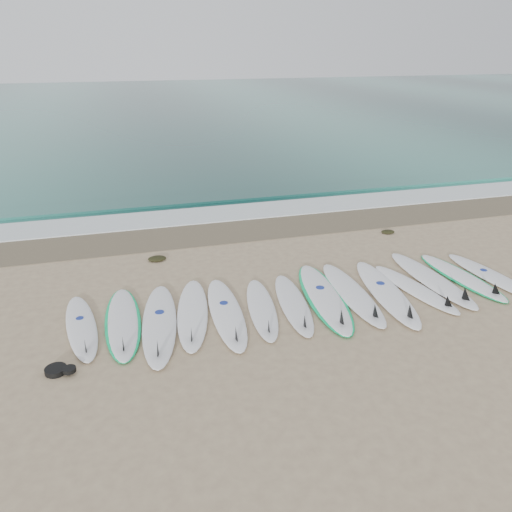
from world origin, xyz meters
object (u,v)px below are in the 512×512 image
object	(u,v)px
surfboard_13	(495,277)
leash_coil	(59,370)
surfboard_0	(82,328)
surfboard_7	(325,297)

from	to	relation	value
surfboard_13	leash_coil	bearing A→B (deg)	-179.76
surfboard_0	surfboard_7	size ratio (longest dim) A/B	0.80
surfboard_13	leash_coil	xyz separation A→B (m)	(-8.45, -0.91, -0.01)
surfboard_0	surfboard_13	size ratio (longest dim) A/B	0.93
surfboard_0	leash_coil	bearing A→B (deg)	-110.80
surfboard_0	leash_coil	distance (m)	1.20
surfboard_13	leash_coil	world-z (taller)	surfboard_13
surfboard_0	leash_coil	xyz separation A→B (m)	(-0.28, -1.16, -0.00)
surfboard_7	leash_coil	bearing A→B (deg)	-160.47
surfboard_7	leash_coil	world-z (taller)	surfboard_7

